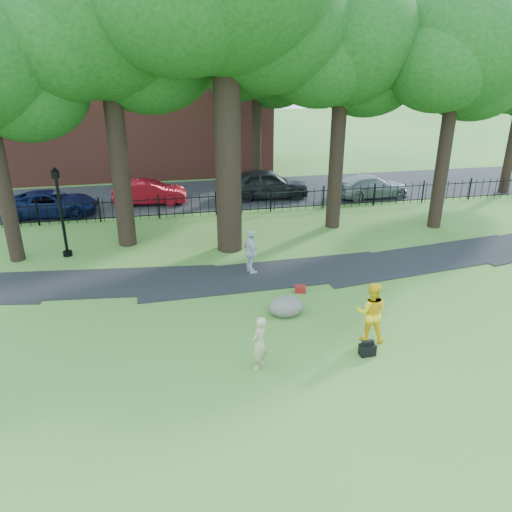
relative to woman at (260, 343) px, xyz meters
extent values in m
plane|color=#3D6F27|center=(0.50, 2.03, -0.80)|extent=(120.00, 120.00, 0.00)
cube|color=black|center=(1.50, 5.93, -0.80)|extent=(36.07, 3.85, 0.03)
cube|color=black|center=(0.50, 18.03, -0.80)|extent=(80.00, 7.00, 0.02)
cube|color=black|center=(0.50, 14.03, 0.22)|extent=(44.00, 0.04, 0.04)
cube|color=black|center=(0.50, 14.03, -0.62)|extent=(44.00, 0.04, 0.04)
cube|color=brown|center=(-3.50, 26.03, 5.20)|extent=(18.00, 8.00, 12.00)
cylinder|color=black|center=(0.50, 9.03, 4.45)|extent=(1.10, 1.10, 10.50)
ellipsoid|color=#103B11|center=(2.39, 10.08, 8.50)|extent=(6.72, 6.72, 5.71)
cylinder|color=black|center=(-8.50, 9.53, 3.05)|extent=(0.60, 0.60, 7.70)
ellipsoid|color=#103B11|center=(-7.15, 10.28, 6.02)|extent=(4.80, 4.80, 4.08)
cylinder|color=black|center=(-4.00, 10.53, 3.75)|extent=(0.80, 0.80, 9.10)
ellipsoid|color=#103B11|center=(-4.00, 10.53, 8.56)|extent=(7.20, 7.20, 6.12)
ellipsoid|color=#103B11|center=(-2.38, 11.43, 7.26)|extent=(5.76, 5.76, 4.90)
ellipsoid|color=#103B11|center=(-5.44, 9.81, 7.78)|extent=(5.40, 5.40, 4.59)
cylinder|color=black|center=(6.00, 11.03, 3.40)|extent=(0.70, 0.70, 8.40)
ellipsoid|color=#103B11|center=(6.00, 11.03, 7.84)|extent=(6.60, 6.60, 5.61)
ellipsoid|color=#103B11|center=(7.48, 11.86, 6.64)|extent=(5.28, 5.28, 4.49)
ellipsoid|color=#103B11|center=(4.68, 10.37, 7.12)|extent=(4.95, 4.95, 4.21)
cylinder|color=black|center=(11.00, 10.03, 3.23)|extent=(0.64, 0.64, 8.05)
ellipsoid|color=#103B11|center=(11.00, 10.03, 7.48)|extent=(6.20, 6.20, 5.27)
ellipsoid|color=#103B11|center=(12.39, 10.81, 6.33)|extent=(4.96, 4.96, 4.22)
ellipsoid|color=#103B11|center=(9.76, 9.41, 6.79)|extent=(4.65, 4.65, 3.95)
imported|color=tan|center=(0.00, 0.00, 0.00)|extent=(0.68, 0.68, 1.59)
imported|color=yellow|center=(3.58, 0.75, 0.17)|extent=(1.13, 1.01, 1.92)
imported|color=silver|center=(0.94, 6.29, 0.11)|extent=(0.67, 1.13, 1.81)
ellipsoid|color=#666055|center=(1.48, 2.79, -0.45)|extent=(1.29, 1.03, 0.70)
cylinder|color=black|center=(-6.49, 9.58, 0.91)|extent=(0.13, 0.13, 3.41)
cylinder|color=black|center=(-6.49, 9.58, -0.69)|extent=(0.38, 0.38, 0.21)
cube|color=black|center=(-6.49, 9.58, 2.77)|extent=(0.28, 0.28, 0.32)
cone|color=black|center=(-6.49, 9.58, 2.99)|extent=(0.34, 0.34, 0.17)
cube|color=black|center=(3.21, -0.02, -0.62)|extent=(0.47, 0.31, 0.34)
cube|color=maroon|center=(2.41, 4.26, -0.66)|extent=(0.45, 0.36, 0.27)
imported|color=maroon|center=(-2.97, 16.81, -0.12)|extent=(4.22, 1.77, 1.36)
imported|color=#0B143B|center=(-8.12, 15.66, -0.13)|extent=(4.79, 2.28, 1.32)
imported|color=black|center=(3.86, 16.77, 0.06)|extent=(5.09, 2.23, 1.71)
imported|color=gray|center=(10.04, 15.67, -0.14)|extent=(4.63, 2.11, 1.31)
camera|label=1|loc=(-2.37, -11.49, 7.51)|focal=35.00mm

